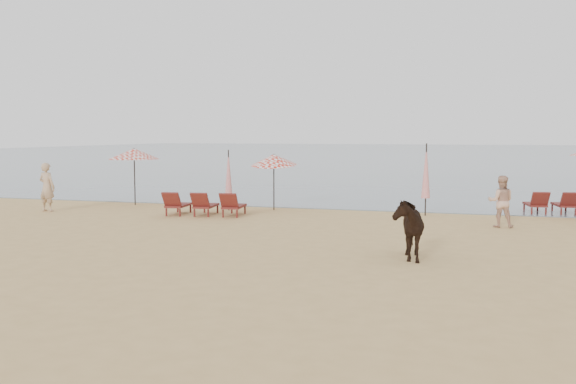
# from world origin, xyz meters

# --- Properties ---
(ground) EXTENTS (120.00, 120.00, 0.00)m
(ground) POSITION_xyz_m (0.00, 0.00, 0.00)
(ground) COLOR tan
(ground) RESTS_ON ground
(sea) EXTENTS (160.00, 140.00, 0.06)m
(sea) POSITION_xyz_m (0.00, 80.00, 0.00)
(sea) COLOR #51606B
(sea) RESTS_ON ground
(lounger_cluster_left) EXTENTS (2.78, 1.84, 0.58)m
(lounger_cluster_left) POSITION_xyz_m (-3.64, 7.01, 0.40)
(lounger_cluster_left) COLOR #5D1916
(lounger_cluster_left) RESTS_ON ground
(lounger_cluster_right) EXTENTS (2.77, 1.91, 0.56)m
(lounger_cluster_right) POSITION_xyz_m (8.43, 11.00, 0.39)
(lounger_cluster_right) COLOR #5D1916
(lounger_cluster_right) RESTS_ON ground
(umbrella_open_left_a) EXTENTS (2.00, 2.00, 2.27)m
(umbrella_open_left_a) POSITION_xyz_m (-7.66, 9.28, 2.04)
(umbrella_open_left_a) COLOR black
(umbrella_open_left_a) RESTS_ON ground
(umbrella_open_left_b) EXTENTS (1.70, 1.73, 2.17)m
(umbrella_open_left_b) POSITION_xyz_m (-1.82, 9.25, 1.87)
(umbrella_open_left_b) COLOR black
(umbrella_open_left_b) RESTS_ON ground
(umbrella_closed_left) EXTENTS (0.27, 0.27, 2.25)m
(umbrella_closed_left) POSITION_xyz_m (-3.42, 8.73, 1.38)
(umbrella_closed_left) COLOR black
(umbrella_closed_left) RESTS_ON ground
(umbrella_closed_right) EXTENTS (0.31, 0.31, 2.51)m
(umbrella_closed_right) POSITION_xyz_m (3.72, 9.25, 1.54)
(umbrella_closed_right) COLOR black
(umbrella_closed_right) RESTS_ON ground
(cow) EXTENTS (1.09, 1.81, 1.43)m
(cow) POSITION_xyz_m (3.93, 1.31, 0.72)
(cow) COLOR black
(cow) RESTS_ON ground
(beachgoer_left) EXTENTS (0.69, 0.49, 1.79)m
(beachgoer_left) POSITION_xyz_m (-9.64, 6.47, 0.89)
(beachgoer_left) COLOR tan
(beachgoer_left) RESTS_ON ground
(beachgoer_right_a) EXTENTS (0.79, 0.63, 1.58)m
(beachgoer_right_a) POSITION_xyz_m (6.14, 7.09, 0.79)
(beachgoer_right_a) COLOR tan
(beachgoer_right_a) RESTS_ON ground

